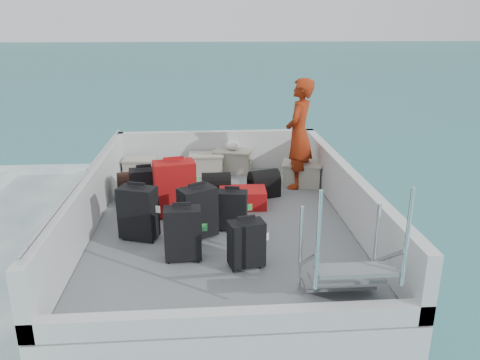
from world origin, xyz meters
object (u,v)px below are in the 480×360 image
at_px(suitcase_7, 232,211).
at_px(crate_0, 140,169).
at_px(crate_1, 206,165).
at_px(suitcase_2, 145,190).
at_px(suitcase_3, 183,234).
at_px(suitcase_8, 243,198).
at_px(crate_2, 233,161).
at_px(crate_3, 302,175).
at_px(passenger, 299,134).
at_px(suitcase_1, 138,213).
at_px(suitcase_5, 175,188).
at_px(suitcase_4, 198,213).
at_px(suitcase_6, 246,244).

xyz_separation_m(suitcase_7, crate_0, (-1.47, 2.31, -0.11)).
relative_size(suitcase_7, crate_0, 1.03).
distance_m(crate_0, crate_1, 1.16).
distance_m(suitcase_2, suitcase_3, 1.67).
distance_m(suitcase_8, crate_2, 1.72).
bearing_deg(crate_3, suitcase_8, -139.98).
xyz_separation_m(suitcase_3, passenger, (1.77, 2.39, 0.57)).
xyz_separation_m(suitcase_1, crate_0, (-0.30, 2.48, -0.18)).
xyz_separation_m(suitcase_1, suitcase_5, (0.41, 0.75, 0.05)).
bearing_deg(suitcase_3, suitcase_4, 73.39).
bearing_deg(suitcase_8, suitcase_3, 154.93).
height_order(suitcase_2, crate_1, suitcase_2).
relative_size(suitcase_4, crate_0, 1.28).
height_order(suitcase_4, crate_2, suitcase_4).
relative_size(suitcase_2, suitcase_8, 0.89).
height_order(suitcase_6, crate_1, suitcase_6).
height_order(suitcase_8, crate_0, crate_0).
height_order(suitcase_6, suitcase_8, suitcase_6).
distance_m(suitcase_2, crate_1, 1.84).
relative_size(suitcase_2, crate_2, 0.97).
bearing_deg(suitcase_1, suitcase_7, 27.19).
relative_size(suitcase_2, crate_3, 1.02).
xyz_separation_m(suitcase_5, crate_1, (0.45, 1.83, -0.21)).
height_order(suitcase_4, suitcase_5, suitcase_5).
distance_m(suitcase_6, passenger, 2.89).
distance_m(suitcase_7, crate_2, 2.52).
distance_m(crate_2, passenger, 1.51).
bearing_deg(suitcase_8, crate_1, 19.78).
bearing_deg(suitcase_5, crate_2, 53.39).
bearing_deg(crate_1, crate_2, 13.09).
xyz_separation_m(suitcase_3, crate_3, (1.86, 2.45, -0.13)).
bearing_deg(crate_0, crate_3, -12.86).
height_order(suitcase_2, suitcase_7, suitcase_2).
distance_m(suitcase_4, suitcase_6, 0.95).
bearing_deg(suitcase_7, crate_1, 108.06).
bearing_deg(crate_1, suitcase_2, -118.83).
bearing_deg(crate_3, suitcase_6, -113.50).
distance_m(suitcase_4, crate_3, 2.54).
bearing_deg(suitcase_5, suitcase_4, -78.57).
height_order(suitcase_2, crate_3, suitcase_2).
distance_m(crate_1, crate_3, 1.73).
relative_size(suitcase_2, suitcase_3, 0.97).
height_order(suitcase_2, passenger, passenger).
distance_m(suitcase_4, crate_1, 2.61).
bearing_deg(crate_0, crate_1, 4.72).
relative_size(suitcase_1, crate_3, 1.13).
height_order(suitcase_6, crate_2, suitcase_6).
bearing_deg(suitcase_5, suitcase_8, 1.68).
distance_m(suitcase_4, crate_2, 2.78).
height_order(suitcase_3, crate_2, suitcase_3).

